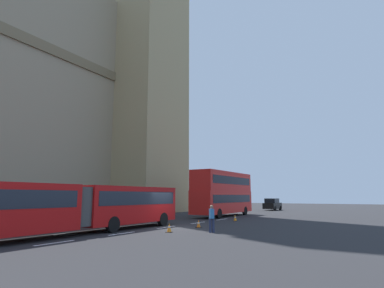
% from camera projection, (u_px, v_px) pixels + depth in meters
% --- Properties ---
extents(ground_plane, '(160.00, 160.00, 0.00)m').
position_uv_depth(ground_plane, '(170.00, 227.00, 23.63)').
color(ground_plane, '#262628').
extents(lane_centre_marking, '(25.20, 0.16, 0.01)m').
position_uv_depth(lane_centre_marking, '(146.00, 230.00, 21.34)').
color(lane_centre_marking, silver).
rests_on(lane_centre_marking, ground_plane).
extents(articulated_bus, '(17.75, 2.54, 2.90)m').
position_uv_depth(articulated_bus, '(74.00, 205.00, 18.98)').
color(articulated_bus, '#B20F0F').
rests_on(articulated_bus, ground_plane).
extents(double_decker_bus, '(10.90, 2.54, 4.90)m').
position_uv_depth(double_decker_bus, '(223.00, 192.00, 36.29)').
color(double_decker_bus, red).
rests_on(double_decker_bus, ground_plane).
extents(sedan_lead, '(4.40, 1.86, 1.85)m').
position_uv_depth(sedan_lead, '(272.00, 204.00, 51.01)').
color(sedan_lead, black).
rests_on(sedan_lead, ground_plane).
extents(traffic_cone_west, '(0.36, 0.36, 0.58)m').
position_uv_depth(traffic_cone_west, '(169.00, 228.00, 20.11)').
color(traffic_cone_west, black).
rests_on(traffic_cone_west, ground_plane).
extents(traffic_cone_middle, '(0.36, 0.36, 0.58)m').
position_uv_depth(traffic_cone_middle, '(199.00, 224.00, 23.10)').
color(traffic_cone_middle, black).
rests_on(traffic_cone_middle, ground_plane).
extents(traffic_cone_east, '(0.36, 0.36, 0.58)m').
position_uv_depth(traffic_cone_east, '(235.00, 218.00, 29.17)').
color(traffic_cone_east, black).
rests_on(traffic_cone_east, ground_plane).
extents(pedestrian_near_cones, '(0.46, 0.45, 1.69)m').
position_uv_depth(pedestrian_near_cones, '(212.00, 218.00, 20.09)').
color(pedestrian_near_cones, '#262D4C').
rests_on(pedestrian_near_cones, ground_plane).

